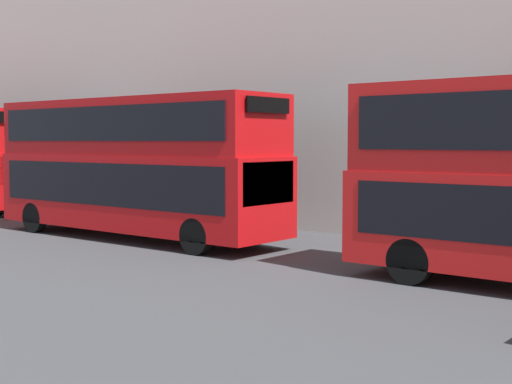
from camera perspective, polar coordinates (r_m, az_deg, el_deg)
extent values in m
cylinder|color=black|center=(15.55, 12.21, -5.44)|extent=(0.30, 1.00, 1.00)
cylinder|color=black|center=(17.56, 15.54, -4.40)|extent=(0.30, 1.00, 1.00)
cube|color=#B20C0F|center=(22.52, -9.68, 0.07)|extent=(2.55, 10.64, 2.27)
cube|color=#B20C0F|center=(22.47, -9.74, 5.14)|extent=(2.50, 10.43, 1.72)
cube|color=black|center=(22.51, -9.69, 0.76)|extent=(2.59, 9.79, 1.27)
cube|color=black|center=(22.47, -9.74, 5.36)|extent=(2.59, 9.79, 1.03)
cube|color=black|center=(18.85, 0.99, 0.73)|extent=(2.17, 0.06, 1.14)
cube|color=black|center=(18.84, 0.99, 6.98)|extent=(1.78, 0.06, 0.41)
cylinder|color=black|center=(19.17, -4.81, -3.56)|extent=(0.30, 1.00, 1.00)
cylinder|color=black|center=(20.84, -0.52, -2.92)|extent=(0.30, 1.00, 1.00)
cylinder|color=black|center=(24.88, -17.28, -1.96)|extent=(0.30, 1.00, 1.00)
cylinder|color=black|center=(26.18, -13.19, -1.58)|extent=(0.30, 1.00, 1.00)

